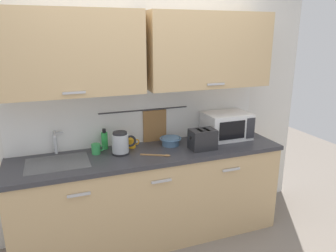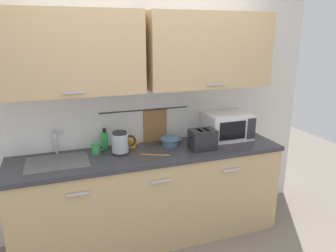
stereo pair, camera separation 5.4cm
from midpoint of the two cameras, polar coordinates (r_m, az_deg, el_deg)
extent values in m
cube|color=tan|center=(3.19, -2.57, -12.47)|extent=(2.50, 0.60, 0.86)
cube|color=#B7B7BC|center=(2.66, -15.17, -11.61)|extent=(0.18, 0.02, 0.02)
cube|color=#B7B7BC|center=(2.78, -0.74, -9.78)|extent=(0.18, 0.02, 0.02)
cube|color=#B7B7BC|center=(3.05, 11.69, -7.69)|extent=(0.18, 0.02, 0.02)
cube|color=#333338|center=(3.00, -2.68, -4.90)|extent=(2.53, 0.63, 0.04)
cube|color=#9EA0A5|center=(2.92, -18.49, -6.91)|extent=(0.52, 0.38, 0.09)
cube|color=silver|center=(3.19, -4.49, 3.34)|extent=(3.70, 0.06, 2.50)
cube|color=silver|center=(3.18, -4.29, 1.89)|extent=(2.50, 0.01, 0.55)
cube|color=tan|center=(2.82, -16.59, 12.34)|extent=(1.22, 0.33, 0.70)
cube|color=#B7B7BC|center=(2.68, -15.84, 5.76)|extent=(0.18, 0.01, 0.02)
cube|color=tan|center=(3.17, 7.79, 13.19)|extent=(1.22, 0.33, 0.70)
cube|color=#B7B7BC|center=(3.04, 9.09, 7.34)|extent=(0.18, 0.01, 0.02)
cylinder|color=#333338|center=(3.16, -3.66, 2.85)|extent=(0.90, 0.01, 0.01)
cube|color=olive|center=(3.23, -1.81, -0.12)|extent=(0.24, 0.02, 0.34)
cylinder|color=#B2B5BA|center=(3.08, -18.87, -2.64)|extent=(0.03, 0.03, 0.22)
cylinder|color=#B2B5BA|center=(2.97, -19.01, -1.28)|extent=(0.02, 0.16, 0.02)
cube|color=#B2B5BA|center=(3.05, -18.28, -0.97)|extent=(0.07, 0.02, 0.01)
cube|color=white|center=(3.38, 10.91, 0.04)|extent=(0.46, 0.34, 0.27)
cube|color=black|center=(3.22, 11.92, -0.83)|extent=(0.29, 0.01, 0.18)
cube|color=#2D2D33|center=(3.33, 15.08, -0.46)|extent=(0.09, 0.01, 0.21)
cylinder|color=black|center=(2.96, -7.92, -4.71)|extent=(0.16, 0.16, 0.02)
cylinder|color=#B2B7BC|center=(2.93, -7.99, -2.99)|extent=(0.15, 0.15, 0.17)
cylinder|color=#262628|center=(2.90, -8.07, -1.22)|extent=(0.13, 0.13, 0.02)
torus|color=black|center=(2.95, -6.23, -2.65)|extent=(0.11, 0.02, 0.11)
cylinder|color=green|center=(3.09, -10.67, -2.52)|extent=(0.06, 0.06, 0.16)
cylinder|color=black|center=(3.07, -10.77, -0.78)|extent=(0.03, 0.03, 0.04)
cylinder|color=green|center=(2.99, -12.18, -3.92)|extent=(0.08, 0.08, 0.09)
torus|color=green|center=(3.00, -11.20, -3.78)|extent=(0.06, 0.01, 0.06)
cylinder|color=#4C7093|center=(3.14, 0.99, -2.76)|extent=(0.17, 0.17, 0.07)
torus|color=#4C7093|center=(3.13, 0.99, -2.22)|extent=(0.21, 0.21, 0.01)
cube|color=#232326|center=(3.04, 6.70, -2.40)|extent=(0.24, 0.17, 0.19)
cube|color=black|center=(3.00, 6.16, -0.86)|extent=(0.03, 0.12, 0.01)
cube|color=black|center=(3.03, 7.35, -0.73)|extent=(0.03, 0.12, 0.01)
cube|color=black|center=(2.98, 4.51, -2.15)|extent=(0.02, 0.02, 0.02)
cylinder|color=orange|center=(3.10, -6.01, -2.94)|extent=(0.08, 0.08, 0.09)
torus|color=orange|center=(3.11, -5.08, -2.81)|extent=(0.06, 0.01, 0.06)
cube|color=#9E7042|center=(2.89, -2.35, -5.15)|extent=(0.20, 0.12, 0.01)
ellipsoid|color=#9E7042|center=(2.87, 0.31, -5.26)|extent=(0.07, 0.06, 0.01)
camera|label=1|loc=(0.03, -89.48, 0.15)|focal=34.28mm
camera|label=2|loc=(0.03, 90.52, -0.15)|focal=34.28mm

